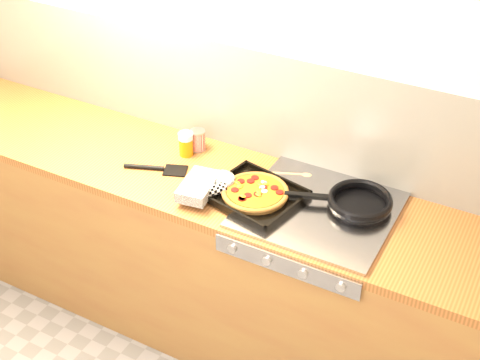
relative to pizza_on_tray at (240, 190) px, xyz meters
The scene contains 9 objects.
room_shell 0.44m from the pizza_on_tray, 109.71° to the left, with size 3.20×3.20×3.20m.
counter_run 0.51m from the pizza_on_tray, 150.41° to the left, with size 3.20×0.62×0.90m.
stovetop 0.33m from the pizza_on_tray, 12.94° to the left, with size 0.60×0.56×0.02m, color #999A9F.
pizza_on_tray is the anchor object (origin of this frame).
frying_pan 0.48m from the pizza_on_tray, 19.17° to the left, with size 0.46×0.34×0.04m.
tomato_can 0.43m from the pizza_on_tray, 145.25° to the left, with size 0.09×0.09×0.10m.
juice_glass 0.42m from the pizza_on_tray, 154.44° to the left, with size 0.08×0.08×0.11m.
wooden_spoon 0.26m from the pizza_on_tray, 67.41° to the left, with size 0.29×0.14×0.02m.
black_spatula 0.42m from the pizza_on_tray, behind, with size 0.28×0.15×0.02m.
Camera 1 is at (1.18, -0.94, 2.56)m, focal length 50.00 mm.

